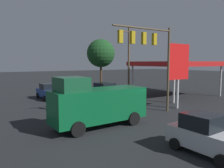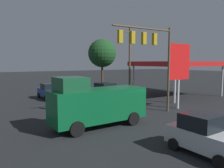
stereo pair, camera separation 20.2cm
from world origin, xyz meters
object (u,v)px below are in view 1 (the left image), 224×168
Objects in this scene: traffic_signal_assembly at (149,48)px; utility_pole at (129,60)px; price_sign at (178,64)px; hatchback_crossing at (206,135)px; sedan_waiting at (48,91)px; street_tree at (101,53)px; pickup_parked at (101,94)px; delivery_truck at (97,103)px.

utility_pole reaches higher than traffic_signal_assembly.
price_sign reaches higher than hatchback_crossing.
price_sign is 15.76m from sedan_waiting.
sedan_waiting is (1.73, -20.50, 0.00)m from hatchback_crossing.
hatchback_crossing is 0.46× the size of street_tree.
price_sign is 11.46m from hatchback_crossing.
traffic_signal_assembly reaches higher than sedan_waiting.
traffic_signal_assembly is 7.79m from pickup_parked.
utility_pole is 1.73× the size of pickup_parked.
utility_pole is at bearing 152.52° from hatchback_crossing.
hatchback_crossing is at bearing 107.09° from delivery_truck.
delivery_truck reaches higher than hatchback_crossing.
utility_pole reaches higher than price_sign.
price_sign is at bearing 84.55° from street_tree.
delivery_truck is (9.69, 1.20, -2.70)m from price_sign.
traffic_signal_assembly is 1.44× the size of pickup_parked.
price_sign is at bearing 84.60° from utility_pole.
price_sign is at bearing 44.64° from pickup_parked.
utility_pole reaches higher than sedan_waiting.
pickup_parked reaches higher than sedan_waiting.
street_tree is (-9.08, -26.19, 5.11)m from hatchback_crossing.
sedan_waiting is (-0.61, -13.62, -0.74)m from delivery_truck.
pickup_parked is 7.59m from sedan_waiting.
street_tree is at bearing 153.07° from pickup_parked.
traffic_signal_assembly is 1.11× the size of delivery_truck.
utility_pole is 9.14m from price_sign.
pickup_parked is at bearing -48.11° from price_sign.
price_sign is 18.26m from street_tree.
sedan_waiting is (4.99, -12.70, -4.81)m from traffic_signal_assembly.
street_tree is (-5.81, -18.39, 0.30)m from traffic_signal_assembly.
delivery_truck is at bearing 9.28° from traffic_signal_assembly.
street_tree is (-1.73, -18.10, 1.66)m from price_sign.
traffic_signal_assembly is 0.90× the size of street_tree.
hatchback_crossing is at bearing 3.64° from sedan_waiting.
traffic_signal_assembly is 14.47m from sedan_waiting.
traffic_signal_assembly is 10.64m from utility_pole.
street_tree is (-6.98, -12.24, 4.95)m from pickup_parked.
delivery_truck is 22.84m from street_tree.
price_sign is 10.13m from delivery_truck.
utility_pole is 1.33× the size of delivery_truck.
street_tree is (-0.87, -9.01, 1.20)m from utility_pole.
delivery_truck is at bearing 44.31° from utility_pole.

